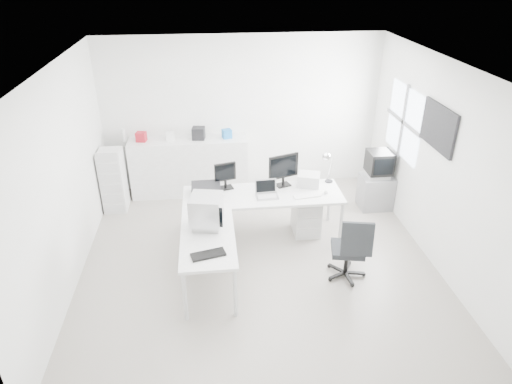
{
  "coord_description": "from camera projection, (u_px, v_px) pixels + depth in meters",
  "views": [
    {
      "loc": [
        -0.62,
        -5.45,
        3.98
      ],
      "look_at": [
        0.0,
        0.2,
        1.0
      ],
      "focal_mm": 32.0,
      "sensor_mm": 36.0,
      "label": 1
    }
  ],
  "objects": [
    {
      "name": "clutter_box_a",
      "position": [
        141.0,
        137.0,
        7.98
      ],
      "size": [
        0.19,
        0.18,
        0.17
      ],
      "primitive_type": "cube",
      "rotation": [
        0.0,
        0.0,
        -0.2
      ],
      "color": "#A71724",
      "rests_on": "sideboard"
    },
    {
      "name": "inkjet_printer",
      "position": [
        206.0,
        189.0,
        6.87
      ],
      "size": [
        0.44,
        0.34,
        0.15
      ],
      "primitive_type": "cube",
      "rotation": [
        0.0,
        0.0,
        0.01
      ],
      "color": "black",
      "rests_on": "main_desk"
    },
    {
      "name": "right_wall",
      "position": [
        437.0,
        164.0,
        6.3
      ],
      "size": [
        0.02,
        5.0,
        2.8
      ],
      "primitive_type": "cube",
      "color": "white",
      "rests_on": "floor"
    },
    {
      "name": "black_keyboard",
      "position": [
        208.0,
        255.0,
        5.49
      ],
      "size": [
        0.44,
        0.26,
        0.03
      ],
      "primitive_type": "cube",
      "rotation": [
        0.0,
        0.0,
        0.25
      ],
      "color": "black",
      "rests_on": "side_desk"
    },
    {
      "name": "back_wall",
      "position": [
        242.0,
        114.0,
        8.26
      ],
      "size": [
        5.0,
        0.02,
        2.8
      ],
      "primitive_type": "cube",
      "color": "white",
      "rests_on": "floor"
    },
    {
      "name": "lcd_monitor_small",
      "position": [
        225.0,
        176.0,
        6.97
      ],
      "size": [
        0.37,
        0.27,
        0.42
      ],
      "primitive_type": null,
      "rotation": [
        0.0,
        0.0,
        0.25
      ],
      "color": "black",
      "rests_on": "main_desk"
    },
    {
      "name": "white_keyboard",
      "position": [
        307.0,
        196.0,
        6.83
      ],
      "size": [
        0.42,
        0.19,
        0.02
      ],
      "primitive_type": "cube",
      "rotation": [
        0.0,
        0.0,
        0.15
      ],
      "color": "white",
      "rests_on": "main_desk"
    },
    {
      "name": "crt_tv",
      "position": [
        379.0,
        165.0,
        7.7
      ],
      "size": [
        0.5,
        0.48,
        0.45
      ],
      "primitive_type": null,
      "color": "black",
      "rests_on": "tv_cabinet"
    },
    {
      "name": "window",
      "position": [
        404.0,
        122.0,
        7.26
      ],
      "size": [
        0.02,
        1.2,
        1.1
      ],
      "primitive_type": null,
      "color": "white",
      "rests_on": "right_wall"
    },
    {
      "name": "ceiling",
      "position": [
        258.0,
        66.0,
        5.41
      ],
      "size": [
        5.0,
        5.0,
        0.01
      ],
      "primitive_type": "cube",
      "color": "white",
      "rests_on": "back_wall"
    },
    {
      "name": "sideboard",
      "position": [
        190.0,
        166.0,
        8.34
      ],
      "size": [
        2.1,
        0.53,
        1.05
      ],
      "primitive_type": "cube",
      "color": "white",
      "rests_on": "floor"
    },
    {
      "name": "tv_cabinet",
      "position": [
        375.0,
        192.0,
        7.94
      ],
      "size": [
        0.54,
        0.44,
        0.59
      ],
      "primitive_type": "cube",
      "color": "gray",
      "rests_on": "floor"
    },
    {
      "name": "main_desk",
      "position": [
        263.0,
        215.0,
        7.07
      ],
      "size": [
        2.4,
        0.8,
        0.75
      ],
      "primitive_type": null,
      "color": "white",
      "rests_on": "floor"
    },
    {
      "name": "clutter_bottle",
      "position": [
        124.0,
        135.0,
        7.97
      ],
      "size": [
        0.07,
        0.07,
        0.22
      ],
      "primitive_type": "cylinder",
      "color": "white",
      "rests_on": "sideboard"
    },
    {
      "name": "floor",
      "position": [
        257.0,
        258.0,
        6.71
      ],
      "size": [
        5.0,
        5.0,
        0.01
      ],
      "primitive_type": "cube",
      "color": "beige",
      "rests_on": "ground"
    },
    {
      "name": "white_mouse",
      "position": [
        326.0,
        192.0,
        6.89
      ],
      "size": [
        0.06,
        0.06,
        0.06
      ],
      "primitive_type": "sphere",
      "color": "white",
      "rests_on": "main_desk"
    },
    {
      "name": "clutter_box_b",
      "position": [
        170.0,
        136.0,
        8.03
      ],
      "size": [
        0.16,
        0.14,
        0.14
      ],
      "primitive_type": "cube",
      "rotation": [
        0.0,
        0.0,
        0.1
      ],
      "color": "white",
      "rests_on": "sideboard"
    },
    {
      "name": "clutter_box_c",
      "position": [
        199.0,
        133.0,
        8.06
      ],
      "size": [
        0.24,
        0.23,
        0.21
      ],
      "primitive_type": "cube",
      "rotation": [
        0.0,
        0.0,
        -0.15
      ],
      "color": "black",
      "rests_on": "sideboard"
    },
    {
      "name": "wall_picture",
      "position": [
        438.0,
        127.0,
        6.15
      ],
      "size": [
        0.04,
        0.9,
        0.6
      ],
      "primitive_type": null,
      "color": "black",
      "rests_on": "right_wall"
    },
    {
      "name": "left_wall",
      "position": [
        63.0,
        181.0,
        5.81
      ],
      "size": [
        0.02,
        5.0,
        2.8
      ],
      "primitive_type": "cube",
      "color": "white",
      "rests_on": "floor"
    },
    {
      "name": "lcd_monitor_large",
      "position": [
        283.0,
        170.0,
        7.03
      ],
      "size": [
        0.54,
        0.36,
        0.52
      ],
      "primitive_type": null,
      "rotation": [
        0.0,
        0.0,
        0.35
      ],
      "color": "black",
      "rests_on": "main_desk"
    },
    {
      "name": "desk_lamp",
      "position": [
        330.0,
        167.0,
        7.15
      ],
      "size": [
        0.2,
        0.2,
        0.52
      ],
      "primitive_type": null,
      "rotation": [
        0.0,
        0.0,
        0.16
      ],
      "color": "silver",
      "rests_on": "main_desk"
    },
    {
      "name": "clutter_box_d",
      "position": [
        227.0,
        134.0,
        8.12
      ],
      "size": [
        0.19,
        0.18,
        0.16
      ],
      "primitive_type": "cube",
      "rotation": [
        0.0,
        0.0,
        0.29
      ],
      "color": "#1967B3",
      "rests_on": "sideboard"
    },
    {
      "name": "laser_printer",
      "position": [
        309.0,
        180.0,
        7.12
      ],
      "size": [
        0.4,
        0.37,
        0.19
      ],
      "primitive_type": "cube",
      "rotation": [
        0.0,
        0.0,
        -0.29
      ],
      "color": "#BBBBBB",
      "rests_on": "main_desk"
    },
    {
      "name": "filing_cabinet",
      "position": [
        113.0,
        181.0,
        7.78
      ],
      "size": [
        0.38,
        0.45,
        1.08
      ],
      "primitive_type": "cube",
      "color": "white",
      "rests_on": "floor"
    },
    {
      "name": "crt_monitor",
      "position": [
        207.0,
        213.0,
        5.97
      ],
      "size": [
        0.44,
        0.44,
        0.43
      ],
      "primitive_type": null,
      "rotation": [
        0.0,
        0.0,
        -0.2
      ],
      "color": "#B7B7BA",
      "rests_on": "side_desk"
    },
    {
      "name": "drawer_pedestal",
      "position": [
        306.0,
        215.0,
        7.22
      ],
      "size": [
        0.4,
        0.5,
        0.6
      ],
      "primitive_type": "cube",
      "color": "white",
      "rests_on": "floor"
    },
    {
      "name": "side_desk",
      "position": [
        209.0,
        261.0,
        6.02
      ],
      "size": [
        0.7,
        1.4,
        0.75
      ],
      "primitive_type": null,
      "color": "white",
      "rests_on": "floor"
    },
    {
      "name": "office_chair",
      "position": [
        348.0,
        246.0,
        6.13
      ],
      "size": [
        0.66,
        0.66,
        0.97
      ],
      "primitive_type": null,
      "rotation": [
        0.0,
        0.0,
        -0.21
      ],
      "color": "#272A2D",
      "rests_on": "floor"
    },
    {
      "name": "laptop",
      "position": [
        267.0,
        191.0,
        6.77
      ],
      "size": [
        0.33,
        0.34,
        0.21
      ],
      "primitive_type": null,
      "rotation": [
        0.0,
        0.0,
        0.05
      ],
      "color": "#B7B7BA",
      "rests_on": "main_desk"
    }
  ]
}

